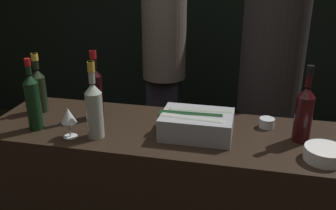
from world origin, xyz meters
TOP-DOWN VIEW (x-y plane):
  - bar_counter at (0.00, 0.28)m, footprint 1.80×0.56m
  - ice_bin_with_bottles at (0.15, 0.26)m, footprint 0.35×0.24m
  - bowl_white at (0.71, 0.14)m, footprint 0.17×0.17m
  - wine_glass at (-0.43, 0.10)m, footprint 0.07×0.07m
  - candle_votive at (0.48, 0.42)m, footprint 0.08×0.08m
  - rose_wine_bottle at (-0.31, 0.14)m, footprint 0.08×0.08m
  - champagne_bottle at (-0.73, 0.36)m, footprint 0.08×0.08m
  - red_wine_bottle_black_foil at (0.63, 0.31)m, footprint 0.08×0.08m
  - red_wine_bottle_burgundy at (-0.63, 0.15)m, footprint 0.07×0.07m
  - red_wine_bottle_tall at (-0.40, 0.36)m, footprint 0.07×0.07m
  - person_in_hoodie at (0.51, 0.98)m, footprint 0.38×0.38m
  - person_blond_tee at (-0.30, 1.49)m, footprint 0.35×0.35m

SIDE VIEW (x-z plane):
  - bar_counter at x=0.00m, z-range 0.00..0.97m
  - candle_votive at x=0.48m, z-range 0.97..1.01m
  - bowl_white at x=0.71m, z-range 0.97..1.03m
  - person_in_hoodie at x=0.51m, z-range 0.10..1.90m
  - person_blond_tee at x=-0.30m, z-range 0.11..1.93m
  - ice_bin_with_bottles at x=0.15m, z-range 0.97..1.09m
  - wine_glass at x=-0.43m, z-range 1.00..1.15m
  - champagne_bottle at x=-0.73m, z-range 0.94..1.26m
  - red_wine_bottle_black_foil at x=0.63m, z-range 0.93..1.29m
  - rose_wine_bottle at x=-0.31m, z-range 0.93..1.30m
  - red_wine_bottle_burgundy at x=-0.63m, z-range 0.94..1.30m
  - red_wine_bottle_tall at x=-0.40m, z-range 0.94..1.30m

